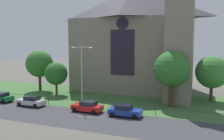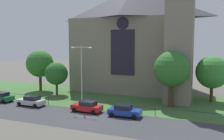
{
  "view_description": "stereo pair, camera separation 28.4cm",
  "coord_description": "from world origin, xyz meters",
  "px_view_note": "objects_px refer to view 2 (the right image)",
  "views": [
    {
      "loc": [
        14.9,
        -29.27,
        9.51
      ],
      "look_at": [
        -0.01,
        8.0,
        5.09
      ],
      "focal_mm": 40.59,
      "sensor_mm": 36.0,
      "label": 1
    },
    {
      "loc": [
        15.16,
        -29.16,
        9.51
      ],
      "look_at": [
        -0.01,
        8.0,
        5.09
      ],
      "focal_mm": 40.59,
      "sensor_mm": 36.0,
      "label": 2
    }
  ],
  "objects_px": {
    "tree_right_far": "(212,72)",
    "parked_car_silver": "(31,101)",
    "parked_car_red": "(87,107)",
    "streetlamp_near": "(81,69)",
    "parked_car_blue": "(124,111)",
    "church_building": "(136,38)",
    "tree_left_far": "(40,64)",
    "tree_left_near": "(56,74)",
    "tree_right_near": "(172,69)",
    "parked_car_green": "(1,97)"
  },
  "relations": [
    {
      "from": "tree_left_near",
      "to": "streetlamp_near",
      "type": "height_order",
      "value": "streetlamp_near"
    },
    {
      "from": "church_building",
      "to": "parked_car_green",
      "type": "relative_size",
      "value": 6.18
    },
    {
      "from": "tree_right_near",
      "to": "tree_left_far",
      "type": "height_order",
      "value": "tree_right_near"
    },
    {
      "from": "streetlamp_near",
      "to": "parked_car_green",
      "type": "relative_size",
      "value": 2.14
    },
    {
      "from": "church_building",
      "to": "tree_left_near",
      "type": "xyz_separation_m",
      "value": [
        -11.91,
        -9.51,
        -6.39
      ]
    },
    {
      "from": "tree_right_near",
      "to": "parked_car_red",
      "type": "bearing_deg",
      "value": -144.53
    },
    {
      "from": "parked_car_red",
      "to": "tree_right_near",
      "type": "bearing_deg",
      "value": -142.39
    },
    {
      "from": "parked_car_silver",
      "to": "streetlamp_near",
      "type": "bearing_deg",
      "value": -166.72
    },
    {
      "from": "tree_right_far",
      "to": "tree_right_near",
      "type": "bearing_deg",
      "value": -134.51
    },
    {
      "from": "tree_left_near",
      "to": "parked_car_red",
      "type": "xyz_separation_m",
      "value": [
        10.38,
        -7.97,
        -3.13
      ]
    },
    {
      "from": "tree_left_far",
      "to": "parked_car_red",
      "type": "height_order",
      "value": "tree_left_far"
    },
    {
      "from": "tree_left_near",
      "to": "tree_right_near",
      "type": "bearing_deg",
      "value": -2.05
    },
    {
      "from": "parked_car_blue",
      "to": "parked_car_silver",
      "type": "bearing_deg",
      "value": 178.7
    },
    {
      "from": "tree_right_far",
      "to": "tree_left_far",
      "type": "distance_m",
      "value": 31.44
    },
    {
      "from": "tree_right_far",
      "to": "parked_car_green",
      "type": "distance_m",
      "value": 34.08
    },
    {
      "from": "parked_car_green",
      "to": "parked_car_silver",
      "type": "bearing_deg",
      "value": 176.31
    },
    {
      "from": "tree_left_near",
      "to": "streetlamp_near",
      "type": "relative_size",
      "value": 0.66
    },
    {
      "from": "tree_right_near",
      "to": "parked_car_silver",
      "type": "relative_size",
      "value": 1.95
    },
    {
      "from": "tree_right_near",
      "to": "streetlamp_near",
      "type": "height_order",
      "value": "streetlamp_near"
    },
    {
      "from": "tree_right_far",
      "to": "streetlamp_near",
      "type": "xyz_separation_m",
      "value": [
        -17.28,
        -11.29,
        0.88
      ]
    },
    {
      "from": "tree_left_far",
      "to": "parked_car_silver",
      "type": "height_order",
      "value": "tree_left_far"
    },
    {
      "from": "church_building",
      "to": "tree_right_far",
      "type": "xyz_separation_m",
      "value": [
        14.11,
        -4.67,
        -5.5
      ]
    },
    {
      "from": "church_building",
      "to": "tree_left_far",
      "type": "relative_size",
      "value": 3.26
    },
    {
      "from": "tree_right_far",
      "to": "parked_car_red",
      "type": "xyz_separation_m",
      "value": [
        -15.63,
        -12.81,
        -4.03
      ]
    },
    {
      "from": "tree_right_near",
      "to": "parked_car_blue",
      "type": "xyz_separation_m",
      "value": [
        -4.73,
        -7.31,
        -4.84
      ]
    },
    {
      "from": "tree_left_near",
      "to": "tree_right_near",
      "type": "height_order",
      "value": "tree_right_near"
    },
    {
      "from": "streetlamp_near",
      "to": "parked_car_silver",
      "type": "relative_size",
      "value": 2.13
    },
    {
      "from": "tree_left_far",
      "to": "parked_car_green",
      "type": "bearing_deg",
      "value": -90.43
    },
    {
      "from": "tree_left_far",
      "to": "parked_car_blue",
      "type": "relative_size",
      "value": 1.88
    },
    {
      "from": "tree_left_far",
      "to": "parked_car_red",
      "type": "distance_m",
      "value": 19.25
    },
    {
      "from": "tree_right_far",
      "to": "tree_left_far",
      "type": "relative_size",
      "value": 0.92
    },
    {
      "from": "tree_left_far",
      "to": "tree_left_near",
      "type": "bearing_deg",
      "value": -22.52
    },
    {
      "from": "parked_car_red",
      "to": "parked_car_blue",
      "type": "relative_size",
      "value": 1.0
    },
    {
      "from": "tree_right_far",
      "to": "parked_car_silver",
      "type": "height_order",
      "value": "tree_right_far"
    },
    {
      "from": "streetlamp_near",
      "to": "parked_car_blue",
      "type": "height_order",
      "value": "streetlamp_near"
    },
    {
      "from": "streetlamp_near",
      "to": "parked_car_red",
      "type": "height_order",
      "value": "streetlamp_near"
    },
    {
      "from": "tree_right_far",
      "to": "streetlamp_near",
      "type": "bearing_deg",
      "value": -146.84
    },
    {
      "from": "tree_right_near",
      "to": "tree_left_far",
      "type": "xyz_separation_m",
      "value": [
        -25.84,
        2.94,
        -0.26
      ]
    },
    {
      "from": "parked_car_green",
      "to": "parked_car_red",
      "type": "xyz_separation_m",
      "value": [
        15.76,
        -0.19,
        0.0
      ]
    },
    {
      "from": "church_building",
      "to": "tree_left_far",
      "type": "distance_m",
      "value": 19.35
    },
    {
      "from": "parked_car_blue",
      "to": "streetlamp_near",
      "type": "bearing_deg",
      "value": 165.52
    },
    {
      "from": "parked_car_silver",
      "to": "parked_car_red",
      "type": "distance_m",
      "value": 9.31
    },
    {
      "from": "streetlamp_near",
      "to": "parked_car_silver",
      "type": "bearing_deg",
      "value": -167.38
    },
    {
      "from": "parked_car_red",
      "to": "parked_car_green",
      "type": "bearing_deg",
      "value": 1.46
    },
    {
      "from": "tree_left_near",
      "to": "tree_right_near",
      "type": "relative_size",
      "value": 0.72
    },
    {
      "from": "tree_left_near",
      "to": "parked_car_red",
      "type": "height_order",
      "value": "tree_left_near"
    },
    {
      "from": "parked_car_silver",
      "to": "parked_car_green",
      "type": "bearing_deg",
      "value": -2.78
    },
    {
      "from": "parked_car_silver",
      "to": "parked_car_red",
      "type": "xyz_separation_m",
      "value": [
        9.31,
        0.2,
        0.0
      ]
    },
    {
      "from": "parked_car_green",
      "to": "parked_car_silver",
      "type": "xyz_separation_m",
      "value": [
        6.46,
        -0.39,
        0.0
      ]
    },
    {
      "from": "tree_right_near",
      "to": "parked_car_blue",
      "type": "bearing_deg",
      "value": -122.92
    }
  ]
}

